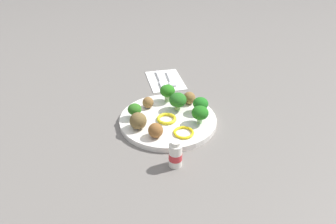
% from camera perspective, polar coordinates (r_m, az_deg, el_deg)
% --- Properties ---
extents(ground_plane, '(4.00, 4.00, 0.00)m').
position_cam_1_polar(ground_plane, '(0.93, -0.00, -1.87)').
color(ground_plane, slate).
extents(plate, '(0.28, 0.28, 0.02)m').
position_cam_1_polar(plate, '(0.93, -0.00, -1.46)').
color(plate, white).
rests_on(plate, ground_plane).
extents(broccoli_floret_mid_left, '(0.05, 0.05, 0.06)m').
position_cam_1_polar(broccoli_floret_mid_left, '(0.99, -0.10, 3.72)').
color(broccoli_floret_mid_left, '#9DCB84').
rests_on(broccoli_floret_mid_left, plate).
extents(broccoli_floret_center, '(0.05, 0.05, 0.05)m').
position_cam_1_polar(broccoli_floret_center, '(0.94, 5.82, 1.44)').
color(broccoli_floret_center, '#A6C084').
rests_on(broccoli_floret_center, plate).
extents(broccoli_floret_mid_right, '(0.04, 0.04, 0.04)m').
position_cam_1_polar(broccoli_floret_mid_right, '(0.91, -5.97, 0.44)').
color(broccoli_floret_mid_right, '#9FC277').
rests_on(broccoli_floret_mid_right, plate).
extents(broccoli_floret_near_rim, '(0.05, 0.05, 0.05)m').
position_cam_1_polar(broccoli_floret_near_rim, '(0.89, 5.74, -0.19)').
color(broccoli_floret_near_rim, '#8EC07F').
rests_on(broccoli_floret_near_rim, plate).
extents(broccoli_floret_front_left, '(0.05, 0.05, 0.05)m').
position_cam_1_polar(broccoli_floret_front_left, '(0.94, 1.76, 2.13)').
color(broccoli_floret_front_left, '#98C375').
rests_on(broccoli_floret_front_left, plate).
extents(meatball_near_rim, '(0.04, 0.04, 0.04)m').
position_cam_1_polar(meatball_near_rim, '(0.84, -2.23, -3.29)').
color(meatball_near_rim, brown).
rests_on(meatball_near_rim, plate).
extents(meatball_front_left, '(0.05, 0.05, 0.05)m').
position_cam_1_polar(meatball_front_left, '(0.87, -5.34, -1.57)').
color(meatball_front_left, brown).
rests_on(meatball_front_left, plate).
extents(meatball_center, '(0.03, 0.03, 0.03)m').
position_cam_1_polar(meatball_center, '(0.97, -3.58, 1.71)').
color(meatball_center, brown).
rests_on(meatball_center, plate).
extents(meatball_back_left, '(0.04, 0.04, 0.04)m').
position_cam_1_polar(meatball_back_left, '(0.99, 3.81, 2.52)').
color(meatball_back_left, brown).
rests_on(meatball_back_left, plate).
extents(pepper_ring_mid_right, '(0.06, 0.06, 0.01)m').
position_cam_1_polar(pepper_ring_mid_right, '(0.91, -0.26, -1.19)').
color(pepper_ring_mid_right, yellow).
rests_on(pepper_ring_mid_right, plate).
extents(pepper_ring_far_rim, '(0.06, 0.06, 0.01)m').
position_cam_1_polar(pepper_ring_far_rim, '(0.86, 2.81, -3.67)').
color(pepper_ring_far_rim, yellow).
rests_on(pepper_ring_far_rim, plate).
extents(napkin, '(0.18, 0.13, 0.01)m').
position_cam_1_polar(napkin, '(1.16, -0.49, 5.70)').
color(napkin, white).
rests_on(napkin, ground_plane).
extents(fork, '(0.12, 0.02, 0.01)m').
position_cam_1_polar(fork, '(1.16, 0.45, 5.84)').
color(fork, silver).
rests_on(fork, napkin).
extents(knife, '(0.15, 0.02, 0.01)m').
position_cam_1_polar(knife, '(1.15, -1.29, 5.68)').
color(knife, silver).
rests_on(knife, napkin).
extents(yogurt_bottle, '(0.03, 0.03, 0.07)m').
position_cam_1_polar(yogurt_bottle, '(0.76, 1.34, -7.62)').
color(yogurt_bottle, white).
rests_on(yogurt_bottle, ground_plane).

